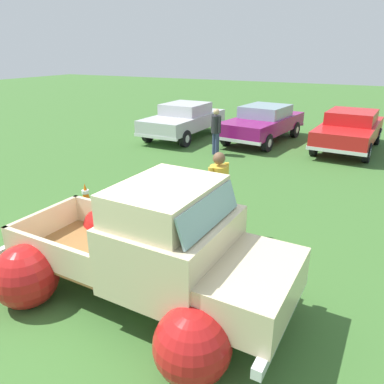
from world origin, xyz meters
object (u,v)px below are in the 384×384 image
object	(u,v)px
vintage_pickup_truck	(158,259)
spectator_1	(216,129)
spectator_0	(218,190)
show_car_0	(184,119)
show_car_1	(263,122)
lane_cone_0	(86,196)
show_car_2	(349,129)

from	to	relation	value
vintage_pickup_truck	spectator_1	distance (m)	8.47
vintage_pickup_truck	spectator_0	world-z (taller)	vintage_pickup_truck
show_car_0	show_car_1	distance (m)	3.31
spectator_0	lane_cone_0	bearing A→B (deg)	21.05
lane_cone_0	spectator_1	bearing A→B (deg)	81.96
show_car_0	spectator_0	xyz separation A→B (m)	(4.86, -7.73, 0.23)
show_car_0	spectator_1	distance (m)	3.05
spectator_0	spectator_1	bearing A→B (deg)	-45.97
show_car_0	spectator_0	bearing A→B (deg)	34.03
show_car_1	spectator_1	xyz separation A→B (m)	(-0.86, -2.85, 0.15)
show_car_0	show_car_2	xyz separation A→B (m)	(6.45, 1.01, 0.00)
vintage_pickup_truck	show_car_1	distance (m)	11.05
vintage_pickup_truck	show_car_2	bearing A→B (deg)	84.37
vintage_pickup_truck	show_car_1	size ratio (longest dim) A/B	0.98
show_car_0	show_car_1	bearing A→B (deg)	107.37
spectator_0	show_car_2	bearing A→B (deg)	-80.06
spectator_0	spectator_1	distance (m)	6.30
show_car_1	spectator_0	distance (m)	8.78
show_car_2	spectator_1	world-z (taller)	spectator_1
show_car_2	show_car_0	bearing A→B (deg)	-77.10
vintage_pickup_truck	show_car_1	world-z (taller)	vintage_pickup_truck
show_car_0	spectator_0	size ratio (longest dim) A/B	2.51
show_car_0	spectator_1	size ratio (longest dim) A/B	2.71
show_car_0	lane_cone_0	size ratio (longest dim) A/B	7.06
spectator_1	show_car_2	bearing A→B (deg)	-22.13
show_car_2	spectator_0	size ratio (longest dim) A/B	2.67
show_car_0	spectator_0	world-z (taller)	spectator_0
show_car_1	lane_cone_0	size ratio (longest dim) A/B	7.57
vintage_pickup_truck	show_car_2	world-z (taller)	vintage_pickup_truck
vintage_pickup_truck	lane_cone_0	world-z (taller)	vintage_pickup_truck
show_car_0	show_car_2	size ratio (longest dim) A/B	0.94
vintage_pickup_truck	spectator_1	world-z (taller)	vintage_pickup_truck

